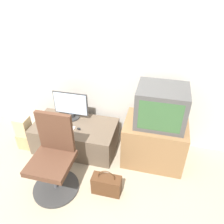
{
  "coord_description": "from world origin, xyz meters",
  "views": [
    {
      "loc": [
        0.9,
        -1.47,
        2.36
      ],
      "look_at": [
        0.31,
        0.96,
        0.68
      ],
      "focal_mm": 35.0,
      "sensor_mm": 36.0,
      "label": 1
    }
  ],
  "objects": [
    {
      "name": "desk",
      "position": [
        -0.24,
        0.87,
        0.21
      ],
      "size": [
        1.21,
        0.65,
        0.43
      ],
      "color": "brown",
      "rests_on": "ground_plane"
    },
    {
      "name": "ground_plane",
      "position": [
        0.0,
        0.0,
        0.0
      ],
      "size": [
        12.0,
        12.0,
        0.0
      ],
      "primitive_type": "plane",
      "color": "tan"
    },
    {
      "name": "office_chair",
      "position": [
        -0.2,
        0.14,
        0.43
      ],
      "size": [
        0.58,
        0.58,
        1.02
      ],
      "color": "#333333",
      "rests_on": "ground_plane"
    },
    {
      "name": "cardboard_box_lower",
      "position": [
        -0.99,
        0.71,
        0.13
      ],
      "size": [
        0.2,
        0.22,
        0.25
      ],
      "color": "tan",
      "rests_on": "ground_plane"
    },
    {
      "name": "crt_tv",
      "position": [
        0.95,
        0.92,
        0.9
      ],
      "size": [
        0.62,
        0.51,
        0.51
      ],
      "color": "#474747",
      "rests_on": "side_stand"
    },
    {
      "name": "main_monitor",
      "position": [
        -0.34,
        1.04,
        0.63
      ],
      "size": [
        0.53,
        0.23,
        0.43
      ],
      "color": "#2D2D2D",
      "rests_on": "desk"
    },
    {
      "name": "handbag",
      "position": [
        0.43,
        0.18,
        0.13
      ],
      "size": [
        0.36,
        0.15,
        0.38
      ],
      "color": "#4C2D19",
      "rests_on": "ground_plane"
    },
    {
      "name": "cardboard_box_upper",
      "position": [
        -0.99,
        0.71,
        0.39
      ],
      "size": [
        0.19,
        0.19,
        0.27
      ],
      "color": "#D1B27F",
      "rests_on": "cardboard_box_lower"
    },
    {
      "name": "wall_back",
      "position": [
        0.0,
        1.32,
        1.3
      ],
      "size": [
        4.4,
        0.05,
        2.6
      ],
      "color": "beige",
      "rests_on": "ground_plane"
    },
    {
      "name": "mouse",
      "position": [
        -0.13,
        0.78,
        0.44
      ],
      "size": [
        0.06,
        0.03,
        0.03
      ],
      "color": "black",
      "rests_on": "desk"
    },
    {
      "name": "side_stand",
      "position": [
        0.93,
        0.9,
        0.32
      ],
      "size": [
        0.83,
        0.6,
        0.65
      ],
      "color": "olive",
      "rests_on": "ground_plane"
    },
    {
      "name": "keyboard",
      "position": [
        -0.37,
        0.75,
        0.43
      ],
      "size": [
        0.35,
        0.12,
        0.01
      ],
      "color": "white",
      "rests_on": "desk"
    }
  ]
}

